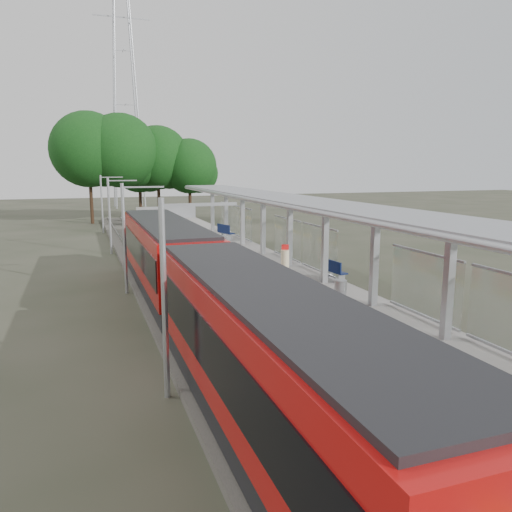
{
  "coord_description": "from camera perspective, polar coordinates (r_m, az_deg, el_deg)",
  "views": [
    {
      "loc": [
        -8.25,
        -5.75,
        6.18
      ],
      "look_at": [
        -1.07,
        14.59,
        2.3
      ],
      "focal_mm": 35.0,
      "sensor_mm": 36.0,
      "label": 1
    }
  ],
  "objects": [
    {
      "name": "pylon",
      "position": [
        80.11,
        -14.83,
        19.07
      ],
      "size": [
        8.0,
        4.0,
        38.0
      ],
      "primitive_type": null,
      "color": "#9EA0A5",
      "rests_on": "ground"
    },
    {
      "name": "train",
      "position": [
        17.72,
        -6.71,
        -3.34
      ],
      "size": [
        2.74,
        27.6,
        3.62
      ],
      "color": "black",
      "rests_on": "ground"
    },
    {
      "name": "bench_mid",
      "position": [
        23.22,
        8.91,
        -1.56
      ],
      "size": [
        0.57,
        1.42,
        0.95
      ],
      "rotation": [
        0.0,
        0.0,
        0.11
      ],
      "color": "#0E1A47",
      "rests_on": "platform"
    },
    {
      "name": "end_fence",
      "position": [
        51.57,
        -10.2,
        4.94
      ],
      "size": [
        6.0,
        0.1,
        1.2
      ],
      "primitive_type": "cube",
      "color": "#9EA0A5",
      "rests_on": "platform"
    },
    {
      "name": "bench_far",
      "position": [
        36.02,
        -3.56,
        2.82
      ],
      "size": [
        0.93,
        1.65,
        1.08
      ],
      "rotation": [
        0.0,
        0.0,
        0.29
      ],
      "color": "#0E1A47",
      "rests_on": "platform"
    },
    {
      "name": "tactile_strip",
      "position": [
        26.87,
        -6.84,
        -0.97
      ],
      "size": [
        0.6,
        50.0,
        0.02
      ],
      "primitive_type": "cube",
      "color": "gold",
      "rests_on": "platform"
    },
    {
      "name": "trackbed",
      "position": [
        26.71,
        -10.89,
        -3.1
      ],
      "size": [
        3.0,
        70.0,
        0.24
      ],
      "primitive_type": "cube",
      "color": "#59544C",
      "rests_on": "ground"
    },
    {
      "name": "tree_cluster",
      "position": [
        58.34,
        -14.04,
        11.03
      ],
      "size": [
        18.19,
        11.08,
        12.04
      ],
      "color": "#382316",
      "rests_on": "ground"
    },
    {
      "name": "catenary_masts",
      "position": [
        25.04,
        -14.64,
        2.37
      ],
      "size": [
        2.08,
        48.16,
        5.4
      ],
      "color": "#9EA0A5",
      "rests_on": "ground"
    },
    {
      "name": "platform",
      "position": [
        27.63,
        -1.65,
        -1.67
      ],
      "size": [
        6.0,
        50.0,
        1.0
      ],
      "primitive_type": "cube",
      "color": "gray",
      "rests_on": "ground"
    },
    {
      "name": "info_pillar_far",
      "position": [
        22.92,
        3.33,
        -1.02
      ],
      "size": [
        0.38,
        0.38,
        1.68
      ],
      "rotation": [
        0.0,
        0.0,
        -0.38
      ],
      "color": "beige",
      "rests_on": "platform"
    },
    {
      "name": "litter_bin",
      "position": [
        19.2,
        9.62,
        -4.13
      ],
      "size": [
        0.48,
        0.48,
        0.95
      ],
      "primitive_type": "cylinder",
      "rotation": [
        0.0,
        0.0,
        -0.03
      ],
      "color": "#9EA0A5",
      "rests_on": "platform"
    },
    {
      "name": "canopy",
      "position": [
        24.13,
        4.75,
        5.45
      ],
      "size": [
        3.27,
        38.0,
        3.66
      ],
      "color": "#9EA0A5",
      "rests_on": "platform"
    }
  ]
}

